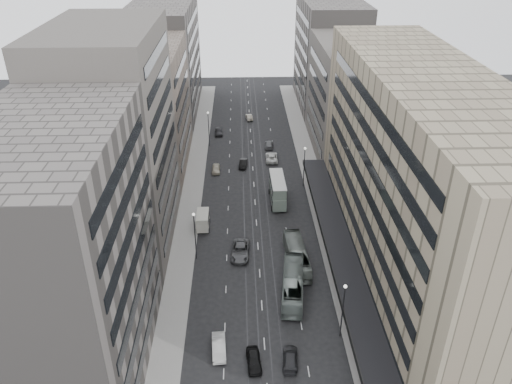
{
  "coord_description": "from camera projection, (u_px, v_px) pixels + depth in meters",
  "views": [
    {
      "loc": [
        -2.62,
        -51.05,
        47.17
      ],
      "look_at": [
        -0.12,
        20.69,
        6.84
      ],
      "focal_mm": 35.0,
      "sensor_mm": 36.0,
      "label": 1
    }
  ],
  "objects": [
    {
      "name": "sedan_0",
      "position": [
        254.0,
        360.0,
        59.23
      ],
      "size": [
        2.01,
        4.31,
        1.43
      ],
      "primitive_type": "imported",
      "rotation": [
        0.0,
        0.0,
        0.08
      ],
      "color": "black",
      "rests_on": "ground"
    },
    {
      "name": "sedan_4",
      "position": [
        216.0,
        169.0,
        103.45
      ],
      "size": [
        1.69,
        4.11,
        1.39
      ],
      "primitive_type": "imported",
      "rotation": [
        0.0,
        0.0,
        0.01
      ],
      "color": "#B7AE98",
      "rests_on": "ground"
    },
    {
      "name": "building_left_a",
      "position": [
        64.0,
        261.0,
        52.69
      ],
      "size": [
        15.0,
        28.0,
        30.0
      ],
      "primitive_type": "cube",
      "color": "#645E5A",
      "rests_on": "ground"
    },
    {
      "name": "lamp_left_far",
      "position": [
        208.0,
        125.0,
        112.74
      ],
      "size": [
        0.44,
        0.44,
        8.32
      ],
      "color": "#262628",
      "rests_on": "ground"
    },
    {
      "name": "sidewalk_right",
      "position": [
        313.0,
        179.0,
        100.66
      ],
      "size": [
        4.0,
        125.0,
        0.15
      ],
      "primitive_type": "cube",
      "color": "gray",
      "rests_on": "ground"
    },
    {
      "name": "building_left_c",
      "position": [
        146.0,
        108.0,
        100.97
      ],
      "size": [
        15.0,
        28.0,
        25.0
      ],
      "primitive_type": "cube",
      "color": "#75665B",
      "rests_on": "ground"
    },
    {
      "name": "panel_van",
      "position": [
        203.0,
        220.0,
        84.67
      ],
      "size": [
        2.24,
        4.5,
        2.83
      ],
      "rotation": [
        0.0,
        0.0,
        0.01
      ],
      "color": "#BAB6A7",
      "rests_on": "ground"
    },
    {
      "name": "bus_near",
      "position": [
        293.0,
        284.0,
        69.88
      ],
      "size": [
        4.22,
        12.17,
        3.32
      ],
      "primitive_type": "imported",
      "rotation": [
        0.0,
        0.0,
        3.02
      ],
      "color": "gray",
      "rests_on": "ground"
    },
    {
      "name": "sedan_6",
      "position": [
        272.0,
        157.0,
        108.24
      ],
      "size": [
        2.68,
        5.53,
        1.52
      ],
      "primitive_type": "imported",
      "rotation": [
        0.0,
        0.0,
        3.11
      ],
      "color": "silver",
      "rests_on": "ground"
    },
    {
      "name": "sedan_1",
      "position": [
        219.0,
        347.0,
        60.96
      ],
      "size": [
        1.93,
        4.76,
        1.54
      ],
      "primitive_type": "imported",
      "rotation": [
        0.0,
        0.0,
        0.07
      ],
      "color": "silver",
      "rests_on": "ground"
    },
    {
      "name": "sedan_2",
      "position": [
        240.0,
        251.0,
        78.15
      ],
      "size": [
        3.19,
        6.21,
        1.68
      ],
      "primitive_type": "imported",
      "rotation": [
        0.0,
        0.0,
        -0.07
      ],
      "color": "#505052",
      "rests_on": "ground"
    },
    {
      "name": "building_right_mid",
      "position": [
        351.0,
        99.0,
        107.75
      ],
      "size": [
        15.0,
        28.0,
        24.0
      ],
      "primitive_type": "cube",
      "color": "#55504A",
      "rests_on": "ground"
    },
    {
      "name": "department_store",
      "position": [
        417.0,
        183.0,
        67.96
      ],
      "size": [
        19.2,
        60.0,
        30.0
      ],
      "color": "gray",
      "rests_on": "ground"
    },
    {
      "name": "building_right_far",
      "position": [
        329.0,
        55.0,
        132.91
      ],
      "size": [
        15.0,
        32.0,
        28.0
      ],
      "primitive_type": "cube",
      "color": "#645E5A",
      "rests_on": "ground"
    },
    {
      "name": "lamp_left_near",
      "position": [
        195.0,
        231.0,
        75.28
      ],
      "size": [
        0.44,
        0.44,
        8.32
      ],
      "color": "#262628",
      "rests_on": "ground"
    },
    {
      "name": "bus_far",
      "position": [
        297.0,
        256.0,
        75.87
      ],
      "size": [
        3.32,
        11.4,
        3.14
      ],
      "primitive_type": "imported",
      "rotation": [
        0.0,
        0.0,
        3.2
      ],
      "color": "gray",
      "rests_on": "ground"
    },
    {
      "name": "lamp_right_near",
      "position": [
        343.0,
        305.0,
        61.05
      ],
      "size": [
        0.44,
        0.44,
        8.32
      ],
      "color": "#262628",
      "rests_on": "ground"
    },
    {
      "name": "lamp_right_far",
      "position": [
        304.0,
        162.0,
        95.9
      ],
      "size": [
        0.44,
        0.44,
        8.32
      ],
      "color": "#262628",
      "rests_on": "ground"
    },
    {
      "name": "sedan_8",
      "position": [
        219.0,
        131.0,
        120.98
      ],
      "size": [
        2.01,
        4.55,
        1.52
      ],
      "primitive_type": "imported",
      "rotation": [
        0.0,
        0.0,
        0.05
      ],
      "color": "#29292C",
      "rests_on": "ground"
    },
    {
      "name": "ground",
      "position": [
        262.0,
        310.0,
        67.66
      ],
      "size": [
        220.0,
        220.0,
        0.0
      ],
      "primitive_type": "plane",
      "color": "black",
      "rests_on": "ground"
    },
    {
      "name": "building_left_b",
      "position": [
        115.0,
        141.0,
        75.24
      ],
      "size": [
        15.0,
        26.0,
        34.0
      ],
      "primitive_type": "cube",
      "color": "#55504A",
      "rests_on": "ground"
    },
    {
      "name": "sedan_3",
      "position": [
        290.0,
        358.0,
        59.56
      ],
      "size": [
        2.28,
        4.72,
        1.32
      ],
      "primitive_type": "imported",
      "rotation": [
        0.0,
        0.0,
        3.05
      ],
      "color": "#262628",
      "rests_on": "ground"
    },
    {
      "name": "sedan_9",
      "position": [
        249.0,
        117.0,
        129.81
      ],
      "size": [
        1.89,
        4.16,
        1.32
      ],
      "primitive_type": "imported",
      "rotation": [
        0.0,
        0.0,
        3.27
      ],
      "color": "#B1A793",
      "rests_on": "ground"
    },
    {
      "name": "double_decker",
      "position": [
        278.0,
        190.0,
        91.75
      ],
      "size": [
        2.87,
        8.89,
        4.84
      ],
      "rotation": [
        0.0,
        0.0,
        0.02
      ],
      "color": "slate",
      "rests_on": "ground"
    },
    {
      "name": "sidewalk_left",
      "position": [
        194.0,
        181.0,
        99.94
      ],
      "size": [
        4.0,
        125.0,
        0.15
      ],
      "primitive_type": "cube",
      "color": "gray",
      "rests_on": "ground"
    },
    {
      "name": "building_left_d",
      "position": [
        166.0,
        59.0,
        128.99
      ],
      "size": [
        15.0,
        38.0,
        28.0
      ],
      "primitive_type": "cube",
      "color": "#645E5A",
      "rests_on": "ground"
    },
    {
      "name": "sedan_5",
      "position": [
        243.0,
        163.0,
        105.66
      ],
      "size": [
        2.02,
        4.42,
        1.41
      ],
      "primitive_type": "imported",
      "rotation": [
        0.0,
        0.0,
        -0.13
      ],
      "color": "black",
      "rests_on": "ground"
    },
    {
      "name": "sedan_7",
      "position": [
        269.0,
        144.0,
        114.42
      ],
      "size": [
        2.16,
        4.67,
        1.32
      ],
      "primitive_type": "imported",
      "rotation": [
        0.0,
        0.0,
        3.07
      ],
      "color": "#5F5F62",
      "rests_on": "ground"
    }
  ]
}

